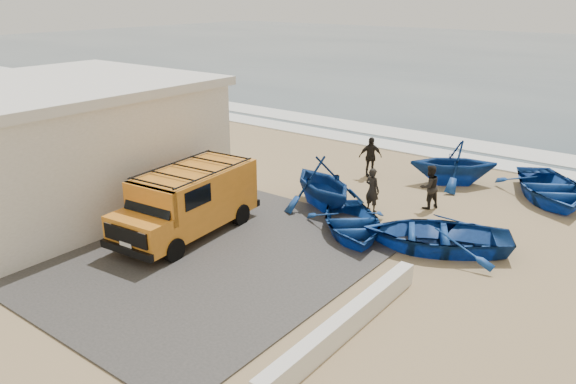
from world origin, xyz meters
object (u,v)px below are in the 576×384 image
Objects in this scene: boat_near_right at (436,234)px; van at (189,199)px; boat_mid_left at (323,182)px; fisherman_front at (372,190)px; boat_far_right at (550,188)px; fisherman_back at (370,157)px; boat_near_left at (352,223)px; boat_far_left at (454,162)px; parapet at (345,324)px; building at (57,143)px; fisherman_middle at (429,187)px.

van is at bearing -87.03° from boat_near_right.
fisherman_front is at bearing -37.40° from boat_mid_left.
fisherman_back reaches higher than boat_far_right.
boat_far_left reaches higher than boat_near_left.
boat_far_left is (2.64, 5.17, -0.02)m from boat_mid_left.
boat_mid_left is at bearing 127.88° from parapet.
fisherman_front is at bearing 32.20° from building.
parapet is 3.67× the size of fisherman_back.
boat_far_right is (13.83, 10.73, -1.71)m from building.
boat_mid_left reaches higher than fisherman_back.
boat_mid_left reaches higher than boat_near_right.
building is 2.14× the size of boat_far_right.
van is 3.30× the size of fisherman_front.
fisherman_back is at bearing -160.57° from boat_near_right.
parapet is at bearing -22.39° from boat_far_left.
parapet is 1.42× the size of boat_near_right.
boat_far_right is at bearing 37.82° from building.
van is at bearing -146.99° from fisherman_back.
parapet is at bearing 124.78° from fisherman_front.
van is at bearing 165.48° from parapet.
building reaches higher than van.
boat_far_right is 2.69× the size of fisherman_back.
boat_near_left is 8.08m from boat_far_right.
boat_mid_left is (-4.80, 6.16, 0.62)m from parapet.
boat_near_left is 0.85× the size of boat_near_right.
van reaches higher than parapet.
fisherman_back is at bearing 161.97° from boat_far_right.
boat_mid_left is (1.94, 4.42, -0.24)m from van.
boat_near_right reaches higher than boat_near_left.
van reaches higher than boat_near_left.
fisherman_middle is (-1.55, 2.93, 0.34)m from boat_near_right.
boat_near_right is at bearing -27.30° from boat_near_left.
fisherman_back reaches higher than fisherman_front.
boat_near_left is 2.35× the size of fisherman_front.
van is at bearing -10.02° from fisherman_middle.
fisherman_middle is at bearing -25.20° from boat_mid_left.
boat_mid_left is at bearing -126.08° from boat_near_right.
fisherman_front is (-2.97, 1.47, 0.33)m from boat_near_right.
fisherman_middle is at bearing -76.05° from fisherman_back.
fisherman_front is at bearing -142.61° from boat_near_right.
boat_mid_left is 0.77× the size of boat_far_right.
fisherman_front is 3.92m from fisherman_back.
boat_far_right is at bearing -123.30° from fisherman_front.
boat_near_left is 2.33× the size of fisherman_middle.
parapet is 1.82× the size of boat_far_left.
boat_mid_left is at bearing -60.21° from boat_far_left.
fisherman_middle is (-1.80, 8.31, 0.50)m from parapet.
van is 5.06m from boat_near_left.
boat_mid_left is 2.08× the size of fisherman_back.
boat_far_right is 6.68m from fisherman_front.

